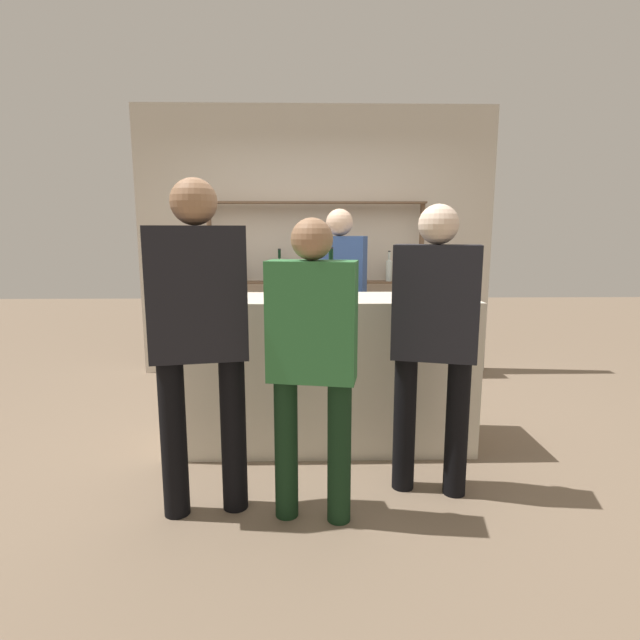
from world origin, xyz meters
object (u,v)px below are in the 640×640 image
at_px(counter_bottle_2, 331,278).
at_px(customer_right, 434,330).
at_px(server_behind_counter, 339,293).
at_px(customer_center, 312,350).
at_px(counter_bottle_0, 307,278).
at_px(wine_glass, 194,278).
at_px(cork_jar, 334,284).
at_px(customer_left, 199,325).
at_px(ice_bucket, 437,283).
at_px(counter_bottle_1, 309,276).

relative_size(counter_bottle_2, customer_right, 0.21).
bearing_deg(server_behind_counter, customer_center, 9.73).
height_order(counter_bottle_0, customer_center, customer_center).
bearing_deg(counter_bottle_0, counter_bottle_2, 18.79).
bearing_deg(wine_glass, cork_jar, 1.21).
xyz_separation_m(customer_center, customer_left, (-0.59, 0.08, 0.12)).
xyz_separation_m(counter_bottle_0, server_behind_counter, (0.27, 0.88, -0.21)).
height_order(counter_bottle_2, customer_left, customer_left).
height_order(counter_bottle_0, customer_left, customer_left).
bearing_deg(counter_bottle_0, customer_center, -88.17).
xyz_separation_m(ice_bucket, cork_jar, (-0.72, 0.13, -0.02)).
xyz_separation_m(cork_jar, server_behind_counter, (0.08, 0.64, -0.14)).
bearing_deg(wine_glass, counter_bottle_2, -9.33).
bearing_deg(ice_bucket, wine_glass, 176.48).
height_order(counter_bottle_0, counter_bottle_2, counter_bottle_0).
height_order(server_behind_counter, customer_left, customer_left).
relative_size(counter_bottle_2, cork_jar, 2.23).
xyz_separation_m(counter_bottle_0, customer_right, (0.72, -0.60, -0.24)).
xyz_separation_m(counter_bottle_1, wine_glass, (-0.82, -0.06, -0.01)).
xyz_separation_m(ice_bucket, customer_center, (-0.88, -0.98, -0.24)).
distance_m(cork_jar, customer_right, 1.01).
bearing_deg(ice_bucket, customer_right, -104.72).
distance_m(counter_bottle_0, server_behind_counter, 0.94).
relative_size(counter_bottle_0, server_behind_counter, 0.21).
height_order(counter_bottle_0, server_behind_counter, server_behind_counter).
bearing_deg(ice_bucket, customer_left, -148.49).
height_order(server_behind_counter, customer_right, server_behind_counter).
xyz_separation_m(counter_bottle_2, server_behind_counter, (0.11, 0.82, -0.20)).
distance_m(counter_bottle_2, server_behind_counter, 0.85).
distance_m(server_behind_counter, customer_left, 1.87).
distance_m(counter_bottle_1, customer_right, 1.15).
xyz_separation_m(cork_jar, customer_left, (-0.75, -1.03, -0.10)).
xyz_separation_m(counter_bottle_1, customer_right, (0.70, -0.88, -0.23)).
xyz_separation_m(counter_bottle_1, server_behind_counter, (0.25, 0.60, -0.20)).
relative_size(counter_bottle_1, customer_left, 0.19).
distance_m(counter_bottle_2, ice_bucket, 0.75).
bearing_deg(wine_glass, customer_right, -28.09).
bearing_deg(server_behind_counter, customer_left, -8.84).
distance_m(counter_bottle_0, wine_glass, 0.84).
bearing_deg(customer_center, server_behind_counter, 2.61).
xyz_separation_m(server_behind_counter, customer_right, (0.45, -1.48, -0.03)).
bearing_deg(wine_glass, customer_left, -76.20).
bearing_deg(customer_left, server_behind_counter, -36.92).
bearing_deg(counter_bottle_0, customer_right, -39.79).
height_order(wine_glass, cork_jar, wine_glass).
height_order(wine_glass, customer_right, customer_right).
height_order(ice_bucket, server_behind_counter, server_behind_counter).
bearing_deg(customer_left, cork_jar, -46.71).
bearing_deg(customer_right, cork_jar, 47.24).
bearing_deg(customer_left, customer_right, -92.03).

